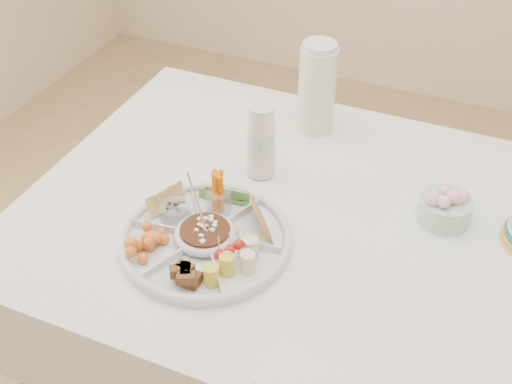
% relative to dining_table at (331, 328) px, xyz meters
% --- Properties ---
extents(dining_table, '(1.52, 1.02, 0.76)m').
position_rel_dining_table_xyz_m(dining_table, '(0.00, 0.00, 0.00)').
color(dining_table, white).
rests_on(dining_table, floor).
extents(party_tray, '(0.43, 0.43, 0.04)m').
position_rel_dining_table_xyz_m(party_tray, '(-0.26, -0.19, 0.40)').
color(party_tray, silver).
rests_on(party_tray, dining_table).
extents(bean_dip, '(0.13, 0.13, 0.04)m').
position_rel_dining_table_xyz_m(bean_dip, '(-0.26, -0.19, 0.41)').
color(bean_dip, '#582E1D').
rests_on(bean_dip, party_tray).
extents(tortillas, '(0.11, 0.11, 0.06)m').
position_rel_dining_table_xyz_m(tortillas, '(-0.16, -0.10, 0.42)').
color(tortillas, '#A56438').
rests_on(tortillas, party_tray).
extents(carrot_cucumber, '(0.13, 0.13, 0.11)m').
position_rel_dining_table_xyz_m(carrot_cucumber, '(-0.28, -0.06, 0.44)').
color(carrot_cucumber, '#DD6200').
rests_on(carrot_cucumber, party_tray).
extents(pita_raisins, '(0.12, 0.12, 0.06)m').
position_rel_dining_table_xyz_m(pita_raisins, '(-0.38, -0.14, 0.42)').
color(pita_raisins, tan).
rests_on(pita_raisins, party_tray).
extents(cherries, '(0.13, 0.13, 0.04)m').
position_rel_dining_table_xyz_m(cherries, '(-0.37, -0.27, 0.42)').
color(cherries, orange).
rests_on(cherries, party_tray).
extents(granola_chunks, '(0.11, 0.11, 0.04)m').
position_rel_dining_table_xyz_m(granola_chunks, '(-0.25, -0.31, 0.42)').
color(granola_chunks, '#5B3119').
rests_on(granola_chunks, party_tray).
extents(banana_tomato, '(0.12, 0.12, 0.09)m').
position_rel_dining_table_xyz_m(banana_tomato, '(-0.14, -0.23, 0.44)').
color(banana_tomato, '#E9E484').
rests_on(banana_tomato, party_tray).
extents(cup_stack, '(0.08, 0.08, 0.20)m').
position_rel_dining_table_xyz_m(cup_stack, '(-0.25, 0.11, 0.48)').
color(cup_stack, silver).
rests_on(cup_stack, dining_table).
extents(thermos, '(0.10, 0.10, 0.27)m').
position_rel_dining_table_xyz_m(thermos, '(-0.19, 0.36, 0.51)').
color(thermos, silver).
rests_on(thermos, dining_table).
extents(flower_bowl, '(0.14, 0.14, 0.09)m').
position_rel_dining_table_xyz_m(flower_bowl, '(0.21, 0.11, 0.43)').
color(flower_bowl, '#ADC1B5').
rests_on(flower_bowl, dining_table).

